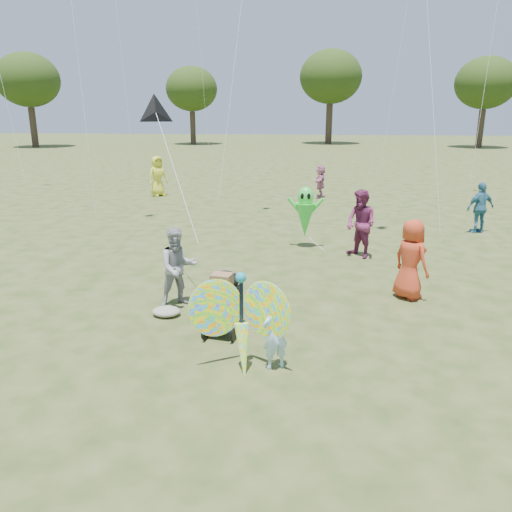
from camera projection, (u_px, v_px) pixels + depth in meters
The scene contains 14 objects.
ground at pixel (257, 344), 8.33m from camera, with size 160.00×160.00×0.00m, color #51592B.
child_girl at pixel (275, 334), 7.42m from camera, with size 0.40×0.26×1.10m, color #AFDAF7.
adult_man at pixel (178, 267), 9.81m from camera, with size 0.77×0.60×1.59m, color #949398.
grey_bag at pixel (166, 311), 9.48m from camera, with size 0.54×0.44×0.17m, color gray.
crowd_a at pixel (411, 259), 10.20m from camera, with size 0.81×0.53×1.66m, color #BB3A1E.
crowd_c at pixel (480, 208), 15.82m from camera, with size 0.95×0.39×1.61m, color teal.
crowd_e at pixel (361, 224), 13.10m from camera, with size 0.88×0.68×1.80m, color #72264F.
crowd_g at pixel (158, 176), 22.80m from camera, with size 0.89×0.58×1.82m, color yellow.
crowd_j at pixel (320, 181), 22.48m from camera, with size 1.35×0.43×1.45m, color #BF6D8E.
jogging_stroller at pixel (223, 298), 8.69m from camera, with size 0.59×1.09×1.09m.
butterfly_kite at pixel (242, 322), 7.35m from camera, with size 1.74×0.75×1.72m.
delta_kite_rig at pixel (156, 113), 10.89m from camera, with size 1.75×2.12×2.87m.
alien_kite at pixel (305, 214), 14.04m from camera, with size 1.12×0.69×1.74m.
tree_line at pixel (350, 79), 48.87m from camera, with size 91.78×33.60×10.79m.
Camera 1 is at (0.92, -7.54, 3.74)m, focal length 35.00 mm.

